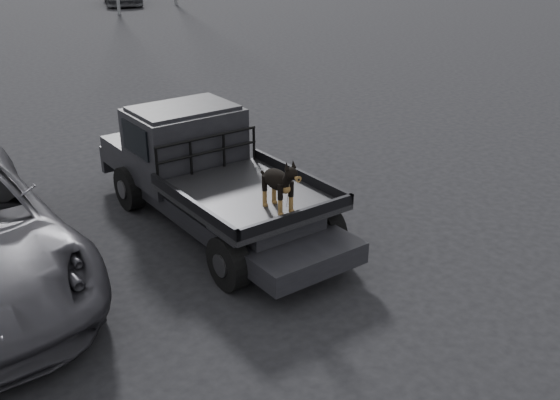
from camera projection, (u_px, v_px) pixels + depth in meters
ground at (278, 255)px, 9.29m from camera, size 120.00×120.00×0.00m
flatbed_ute at (216, 201)px, 9.98m from camera, size 2.00×5.40×0.92m
ute_cab at (184, 132)px, 10.32m from camera, size 1.72×1.30×0.88m
headache_rack at (208, 154)px, 9.83m from camera, size 1.80×0.08×0.55m
dog at (278, 184)px, 8.45m from camera, size 0.32×0.60×0.74m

